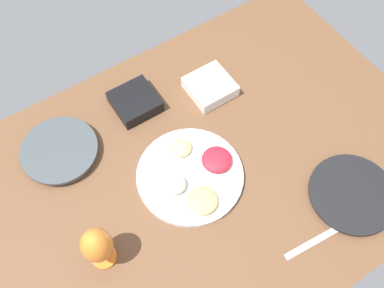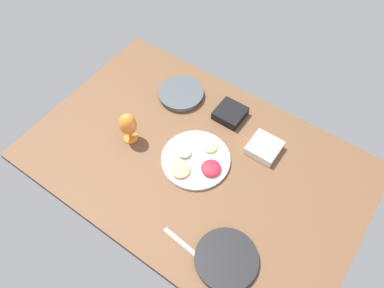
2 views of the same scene
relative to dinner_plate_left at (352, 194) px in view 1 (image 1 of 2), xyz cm
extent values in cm
cube|color=brown|center=(37.54, -32.02, -3.12)|extent=(160.00, 104.00, 4.00)
cylinder|color=#4C4C51|center=(0.00, 0.00, -0.45)|extent=(24.30, 24.30, 1.35)
cylinder|color=black|center=(0.00, 0.00, 0.63)|extent=(26.41, 26.41, 0.81)
cylinder|color=silver|center=(67.68, -61.39, -0.15)|extent=(22.45, 22.45, 1.96)
cylinder|color=#3E4549|center=(67.68, -61.39, 1.42)|extent=(24.41, 24.41, 1.18)
cylinder|color=silver|center=(37.84, -32.37, -0.22)|extent=(33.15, 33.15, 1.80)
ellipsoid|color=beige|center=(43.52, -30.99, 2.39)|extent=(6.72, 6.72, 3.44)
ellipsoid|color=#F2A566|center=(39.43, -22.34, 1.84)|extent=(9.30, 9.30, 2.33)
ellipsoid|color=red|center=(28.22, -31.15, 2.09)|extent=(9.47, 9.47, 2.83)
ellipsoid|color=#F9E072|center=(35.31, -41.05, 1.78)|extent=(7.04, 7.04, 2.21)
cylinder|color=orange|center=(71.41, -24.08, -0.62)|extent=(7.06, 7.06, 1.00)
cylinder|color=orange|center=(71.41, -24.08, 1.87)|extent=(2.00, 2.00, 3.98)
ellipsoid|color=orange|center=(71.41, -24.08, 10.42)|extent=(8.56, 8.56, 13.13)
cube|color=white|center=(13.75, -56.03, 1.18)|extent=(14.51, 14.51, 4.61)
cube|color=#F9E072|center=(13.75, -56.03, 2.66)|extent=(11.90, 11.90, 1.48)
cube|color=black|center=(38.50, -64.60, 1.20)|extent=(14.35, 14.35, 4.65)
cube|color=tan|center=(38.50, -64.60, 2.69)|extent=(11.77, 11.77, 1.49)
cube|color=silver|center=(19.65, 4.71, -0.82)|extent=(18.09, 3.36, 0.60)
camera|label=1|loc=(68.80, 17.22, 122.08)|focal=40.92mm
camera|label=2|loc=(-15.50, 46.38, 152.56)|focal=35.10mm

